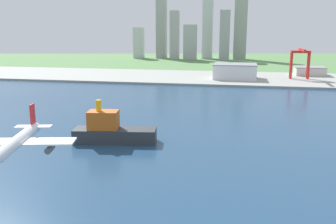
{
  "coord_description": "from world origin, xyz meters",
  "views": [
    {
      "loc": [
        44.91,
        13.71,
        60.81
      ],
      "look_at": [
        17.04,
        152.25,
        29.42
      ],
      "focal_mm": 39.19,
      "sensor_mm": 36.0,
      "label": 1
    }
  ],
  "objects_px": {
    "container_barge": "(112,131)",
    "warehouse_main": "(235,71)",
    "airplane_landing": "(17,142)",
    "port_crane_red": "(301,57)",
    "warehouse_annex": "(310,71)"
  },
  "relations": [
    {
      "from": "warehouse_annex",
      "to": "port_crane_red",
      "type": "bearing_deg",
      "value": -113.22
    },
    {
      "from": "airplane_landing",
      "to": "warehouse_annex",
      "type": "distance_m",
      "value": 451.09
    },
    {
      "from": "airplane_landing",
      "to": "warehouse_annex",
      "type": "xyz_separation_m",
      "value": [
        157.97,
        422.13,
        -18.39
      ]
    },
    {
      "from": "port_crane_red",
      "to": "warehouse_annex",
      "type": "relative_size",
      "value": 1.14
    },
    {
      "from": "airplane_landing",
      "to": "warehouse_main",
      "type": "height_order",
      "value": "airplane_landing"
    },
    {
      "from": "port_crane_red",
      "to": "warehouse_annex",
      "type": "bearing_deg",
      "value": 66.78
    },
    {
      "from": "warehouse_main",
      "to": "airplane_landing",
      "type": "bearing_deg",
      "value": -99.35
    },
    {
      "from": "warehouse_main",
      "to": "warehouse_annex",
      "type": "xyz_separation_m",
      "value": [
        97.84,
        57.1,
        -3.49
      ]
    },
    {
      "from": "container_barge",
      "to": "warehouse_annex",
      "type": "distance_m",
      "value": 370.64
    },
    {
      "from": "warehouse_main",
      "to": "port_crane_red",
      "type": "bearing_deg",
      "value": 8.2
    },
    {
      "from": "airplane_landing",
      "to": "port_crane_red",
      "type": "xyz_separation_m",
      "value": [
        138.31,
        376.3,
        2.77
      ]
    },
    {
      "from": "airplane_landing",
      "to": "port_crane_red",
      "type": "height_order",
      "value": "port_crane_red"
    },
    {
      "from": "container_barge",
      "to": "warehouse_main",
      "type": "xyz_separation_m",
      "value": [
        61.12,
        277.72,
        5.05
      ]
    },
    {
      "from": "container_barge",
      "to": "port_crane_red",
      "type": "relative_size",
      "value": 1.06
    },
    {
      "from": "warehouse_main",
      "to": "warehouse_annex",
      "type": "distance_m",
      "value": 113.34
    }
  ]
}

